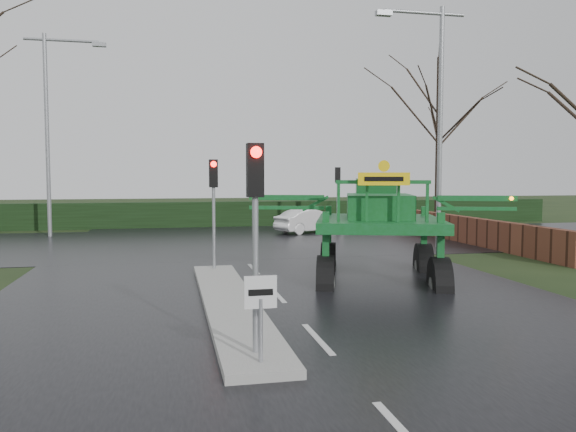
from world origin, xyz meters
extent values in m
plane|color=black|center=(0.00, 0.00, 0.00)|extent=(140.00, 140.00, 0.00)
cube|color=black|center=(0.00, 10.00, 0.00)|extent=(14.00, 80.00, 0.02)
cube|color=black|center=(0.00, 16.00, 0.01)|extent=(80.00, 12.00, 0.02)
cube|color=gray|center=(-1.30, 3.00, 0.09)|extent=(1.20, 10.00, 0.16)
cube|color=black|center=(0.00, 24.00, 0.75)|extent=(44.00, 0.90, 1.50)
cube|color=#592D1E|center=(10.50, 16.00, 0.60)|extent=(0.40, 20.00, 1.20)
cylinder|color=gray|center=(-1.30, -1.50, 0.65)|extent=(0.07, 0.07, 1.00)
cube|color=silver|center=(-1.30, -1.50, 1.25)|extent=(0.50, 0.04, 0.50)
cube|color=black|center=(-1.30, -1.52, 1.25)|extent=(0.38, 0.01, 0.10)
cylinder|color=gray|center=(-1.30, -1.00, 1.75)|extent=(0.10, 0.10, 3.50)
cube|color=black|center=(-1.30, -1.00, 3.10)|extent=(0.26, 0.22, 0.85)
sphere|color=#FF0C07|center=(-1.30, -1.13, 3.38)|extent=(0.18, 0.18, 0.18)
cylinder|color=gray|center=(-1.30, 7.50, 1.75)|extent=(0.10, 0.10, 3.50)
cube|color=black|center=(-1.30, 7.50, 3.10)|extent=(0.26, 0.22, 0.85)
sphere|color=#FF0C07|center=(-1.30, 7.37, 3.38)|extent=(0.18, 0.18, 0.18)
cylinder|color=gray|center=(6.50, 20.00, 1.75)|extent=(0.10, 0.10, 3.50)
cube|color=black|center=(6.50, 20.00, 3.10)|extent=(0.26, 0.22, 0.85)
sphere|color=#FF0C07|center=(6.50, 20.13, 3.38)|extent=(0.18, 0.18, 0.18)
cylinder|color=gray|center=(8.50, 12.00, 5.00)|extent=(0.20, 0.20, 10.00)
cylinder|color=gray|center=(7.70, 12.00, 9.70)|extent=(3.52, 0.14, 0.14)
cube|color=gray|center=(5.94, 12.00, 9.58)|extent=(0.65, 0.30, 0.20)
cylinder|color=gray|center=(-8.50, 20.00, 5.00)|extent=(0.20, 0.20, 10.00)
cylinder|color=gray|center=(-7.70, 20.00, 9.70)|extent=(3.52, 0.14, 0.14)
cube|color=gray|center=(-5.94, 20.00, 9.58)|extent=(0.65, 0.30, 0.20)
cylinder|color=black|center=(13.00, 21.00, 5.00)|extent=(0.32, 0.32, 10.00)
cone|color=black|center=(13.00, 21.00, 10.80)|extent=(0.24, 0.24, 2.50)
cylinder|color=black|center=(0.53, 6.79, 0.85)|extent=(0.96, 1.77, 1.70)
cylinder|color=#595B56|center=(0.53, 6.79, 0.85)|extent=(0.66, 0.72, 0.60)
cube|color=#0E5119|center=(0.53, 6.79, 1.92)|extent=(0.24, 0.24, 1.96)
cylinder|color=black|center=(3.46, 5.87, 0.85)|extent=(0.96, 1.77, 1.70)
cylinder|color=#595B56|center=(3.46, 5.87, 0.85)|extent=(0.66, 0.72, 0.60)
cube|color=#0E5119|center=(3.46, 5.87, 1.92)|extent=(0.24, 0.24, 1.96)
cylinder|color=black|center=(-0.39, 3.86, 0.85)|extent=(0.96, 1.77, 1.70)
cylinder|color=#595B56|center=(-0.39, 3.86, 0.85)|extent=(0.66, 0.72, 0.60)
cube|color=#0E5119|center=(-0.39, 3.86, 1.92)|extent=(0.24, 0.24, 1.96)
cylinder|color=black|center=(2.54, 2.94, 0.85)|extent=(0.96, 1.77, 1.70)
cylinder|color=#595B56|center=(2.54, 2.94, 0.85)|extent=(0.66, 0.72, 0.60)
cube|color=#0E5119|center=(2.54, 2.94, 1.92)|extent=(0.24, 0.24, 1.96)
cube|color=#0E5119|center=(1.53, 4.87, 2.47)|extent=(4.64, 4.98, 0.30)
cube|color=#0E5119|center=(1.58, 5.03, 2.94)|extent=(2.56, 3.00, 0.77)
cube|color=#10461C|center=(2.10, 6.66, 3.24)|extent=(1.53, 1.36, 1.11)
cube|color=#0E5119|center=(1.12, 3.57, 3.71)|extent=(2.47, 0.87, 0.10)
cube|color=#0E5119|center=(-1.17, 5.36, 3.24)|extent=(2.16, 0.81, 0.15)
sphere|color=orange|center=(-2.09, 5.56, 3.24)|extent=(0.12, 0.12, 0.12)
cube|color=#0E5119|center=(4.03, 3.72, 3.24)|extent=(2.16, 0.81, 0.15)
sphere|color=orange|center=(4.90, 3.36, 3.24)|extent=(0.12, 0.12, 0.12)
cube|color=yellow|center=(1.02, 3.24, 3.79)|extent=(1.32, 0.46, 0.34)
cube|color=black|center=(1.02, 3.24, 3.79)|extent=(0.98, 0.32, 0.12)
cylinder|color=yellow|center=(1.02, 3.24, 4.13)|extent=(0.30, 0.12, 0.31)
imported|color=white|center=(4.69, 19.14, 0.00)|extent=(4.06, 2.81, 1.27)
camera|label=1|loc=(-2.64, -9.80, 3.00)|focal=35.00mm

